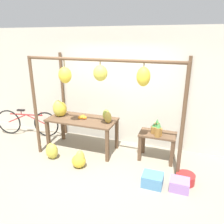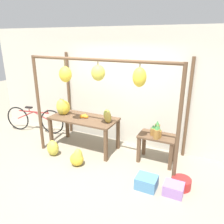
% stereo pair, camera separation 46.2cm
% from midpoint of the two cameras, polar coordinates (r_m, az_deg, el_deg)
% --- Properties ---
extents(ground_plane, '(20.00, 20.00, 0.00)m').
position_cam_midpoint_polar(ground_plane, '(4.49, -2.92, -15.81)').
color(ground_plane, gray).
extents(shop_wall_back, '(8.00, 0.08, 2.80)m').
position_cam_midpoint_polar(shop_wall_back, '(5.32, 5.33, 6.24)').
color(shop_wall_back, beige).
rests_on(shop_wall_back, ground_plane).
extents(stall_awning, '(3.18, 1.29, 2.20)m').
position_cam_midpoint_polar(stall_awning, '(4.36, 0.75, 6.46)').
color(stall_awning, brown).
rests_on(stall_awning, ground_plane).
extents(display_table_main, '(1.59, 0.74, 0.78)m').
position_cam_midpoint_polar(display_table_main, '(5.15, -4.85, -2.71)').
color(display_table_main, brown).
rests_on(display_table_main, ground_plane).
extents(display_table_side, '(0.77, 0.47, 0.62)m').
position_cam_midpoint_polar(display_table_side, '(4.79, 14.44, -7.68)').
color(display_table_side, brown).
rests_on(display_table_side, ground_plane).
extents(banana_pile_on_table, '(0.35, 0.37, 0.40)m').
position_cam_midpoint_polar(banana_pile_on_table, '(5.33, -10.18, 1.17)').
color(banana_pile_on_table, gold).
rests_on(banana_pile_on_table, display_table_main).
extents(orange_pile, '(0.20, 0.19, 0.08)m').
position_cam_midpoint_polar(orange_pile, '(5.09, -4.70, -1.15)').
color(orange_pile, orange).
rests_on(orange_pile, display_table_main).
extents(pineapple_cluster, '(0.25, 0.39, 0.30)m').
position_cam_midpoint_polar(pineapple_cluster, '(4.63, 14.35, -4.86)').
color(pineapple_cluster, olive).
rests_on(pineapple_cluster, display_table_side).
extents(banana_pile_ground_left, '(0.30, 0.29, 0.36)m').
position_cam_midpoint_polar(banana_pile_ground_left, '(5.14, -12.74, -9.21)').
color(banana_pile_ground_left, gold).
rests_on(banana_pile_ground_left, ground_plane).
extents(banana_pile_ground_right, '(0.34, 0.32, 0.39)m').
position_cam_midpoint_polar(banana_pile_ground_right, '(4.67, -6.21, -12.02)').
color(banana_pile_ground_right, gold).
rests_on(banana_pile_ground_right, ground_plane).
extents(fruit_crate_white, '(0.37, 0.31, 0.22)m').
position_cam_midpoint_polar(fruit_crate_white, '(4.16, 12.30, -17.58)').
color(fruit_crate_white, '#4C84B2').
rests_on(fruit_crate_white, ground_plane).
extents(blue_bucket, '(0.34, 0.34, 0.18)m').
position_cam_midpoint_polar(blue_bucket, '(4.34, 20.73, -17.10)').
color(blue_bucket, '#AD2323').
rests_on(blue_bucket, ground_plane).
extents(parked_bicycle, '(1.76, 0.37, 0.73)m').
position_cam_midpoint_polar(parked_bicycle, '(6.45, -17.69, -1.93)').
color(parked_bicycle, black).
rests_on(parked_bicycle, ground_plane).
extents(papaya_pile, '(0.28, 0.31, 0.26)m').
position_cam_midpoint_polar(papaya_pile, '(4.82, 1.55, -1.08)').
color(papaya_pile, '#93A33D').
rests_on(papaya_pile, display_table_main).
extents(fruit_crate_purple, '(0.33, 0.28, 0.20)m').
position_cam_midpoint_polar(fruit_crate_purple, '(4.15, 19.04, -18.58)').
color(fruit_crate_purple, '#9970B7').
rests_on(fruit_crate_purple, ground_plane).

